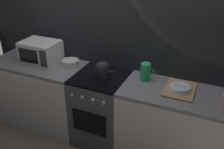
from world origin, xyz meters
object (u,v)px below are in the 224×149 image
object	(u,v)px
stove_unit	(101,109)
pitcher	(146,72)
microwave	(41,52)
dish_pile	(180,89)
mixing_bowl	(71,63)
kettle	(103,71)

from	to	relation	value
stove_unit	pitcher	world-z (taller)	pitcher
microwave	pitcher	xyz separation A→B (m)	(1.35, 0.06, -0.03)
microwave	dish_pile	bearing A→B (deg)	-0.47
stove_unit	microwave	size ratio (longest dim) A/B	1.96
mixing_bowl	dish_pile	size ratio (longest dim) A/B	0.50
mixing_bowl	kettle	bearing A→B (deg)	-12.39
stove_unit	kettle	world-z (taller)	kettle
stove_unit	kettle	distance (m)	0.53
stove_unit	mixing_bowl	bearing A→B (deg)	168.36
dish_pile	kettle	bearing A→B (deg)	-176.30
microwave	dish_pile	distance (m)	1.75
mixing_bowl	dish_pile	bearing A→B (deg)	-2.21
kettle	mixing_bowl	distance (m)	0.50
kettle	pitcher	distance (m)	0.48
microwave	kettle	world-z (taller)	microwave
pitcher	dish_pile	distance (m)	0.41
kettle	dish_pile	bearing A→B (deg)	3.70
stove_unit	mixing_bowl	world-z (taller)	mixing_bowl
mixing_bowl	pitcher	world-z (taller)	pitcher
pitcher	dish_pile	bearing A→B (deg)	-10.95
stove_unit	kettle	xyz separation A→B (m)	(0.04, -0.01, 0.53)
stove_unit	pitcher	distance (m)	0.75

